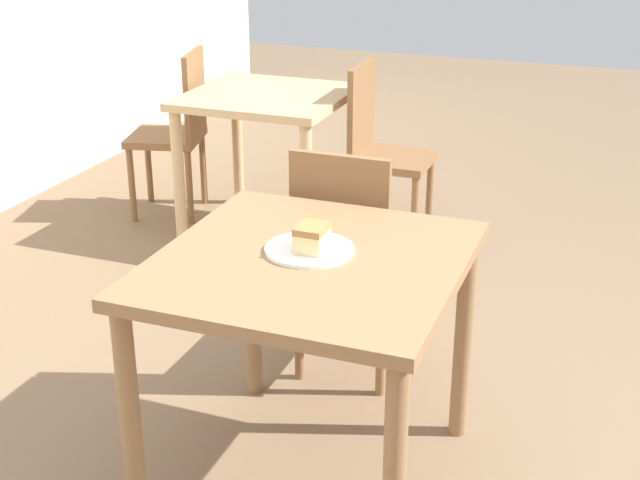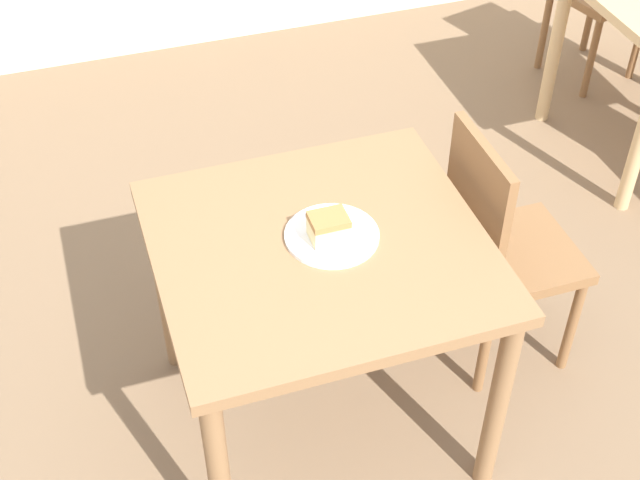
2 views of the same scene
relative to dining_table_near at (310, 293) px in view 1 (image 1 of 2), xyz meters
The scene contains 7 objects.
dining_table_near is the anchor object (origin of this frame).
dining_table_far 2.14m from the dining_table_near, 27.29° to the left, with size 0.79×0.80×0.76m.
chair_near_window 0.67m from the dining_table_near, ahead, with size 0.38×0.38×0.92m.
chair_far_corner 2.05m from the dining_table_near, 11.20° to the left, with size 0.39×0.39×0.92m.
chair_far_opposite 2.53m from the dining_table_near, 38.35° to the left, with size 0.47×0.47×0.92m.
plate 0.13m from the dining_table_near, 24.10° to the left, with size 0.27×0.27×0.01m.
cake_slice 0.17m from the dining_table_near, ahead, with size 0.10×0.08×0.08m.
Camera 1 is at (-2.20, -0.40, 1.82)m, focal length 50.00 mm.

